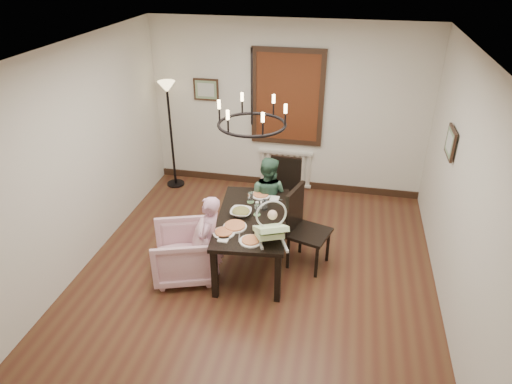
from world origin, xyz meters
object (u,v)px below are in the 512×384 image
(elderly_woman, at_px, (210,247))
(baby_bouncer, at_px, (270,227))
(armchair, at_px, (183,253))
(seated_man, at_px, (267,203))
(chair_far, at_px, (283,194))
(drinking_glass, at_px, (257,210))
(chair_right, at_px, (310,229))
(floor_lamp, at_px, (171,137))
(dining_table, at_px, (252,222))

(elderly_woman, xyz_separation_m, baby_bouncer, (0.74, -0.02, 0.40))
(armchair, xyz_separation_m, seated_man, (0.86, 1.16, 0.16))
(chair_far, relative_size, drinking_glass, 7.65)
(baby_bouncer, bearing_deg, chair_far, 69.66)
(baby_bouncer, height_order, drinking_glass, baby_bouncer)
(chair_far, xyz_separation_m, baby_bouncer, (0.08, -1.49, 0.38))
(elderly_woman, distance_m, baby_bouncer, 0.84)
(seated_man, xyz_separation_m, drinking_glass, (-0.01, -0.67, 0.29))
(chair_right, xyz_separation_m, baby_bouncer, (-0.41, -0.58, 0.34))
(chair_right, height_order, elderly_woman, chair_right)
(baby_bouncer, xyz_separation_m, floor_lamp, (-2.12, 2.38, 0.01))
(chair_far, bearing_deg, elderly_woman, -112.41)
(chair_far, bearing_deg, drinking_glass, -99.08)
(seated_man, distance_m, floor_lamp, 2.25)
(chair_far, relative_size, armchair, 1.37)
(dining_table, height_order, chair_right, chair_right)
(baby_bouncer, bearing_deg, seated_man, 78.63)
(chair_far, bearing_deg, seated_man, -118.84)
(dining_table, distance_m, chair_right, 0.74)
(dining_table, distance_m, elderly_woman, 0.64)
(drinking_glass, bearing_deg, baby_bouncer, -63.47)
(chair_right, xyz_separation_m, armchair, (-1.52, -0.54, -0.21))
(dining_table, relative_size, armchair, 2.15)
(elderly_woman, bearing_deg, seated_man, 159.94)
(dining_table, height_order, baby_bouncer, baby_bouncer)
(dining_table, height_order, drinking_glass, drinking_glass)
(armchair, xyz_separation_m, floor_lamp, (-1.01, 2.35, 0.56))
(armchair, bearing_deg, chair_far, 125.97)
(baby_bouncer, bearing_deg, drinking_glass, 93.28)
(chair_right, height_order, baby_bouncer, chair_right)
(armchair, height_order, drinking_glass, drinking_glass)
(elderly_woman, xyz_separation_m, drinking_glass, (0.48, 0.51, 0.30))
(chair_far, relative_size, floor_lamp, 0.58)
(chair_right, relative_size, seated_man, 1.09)
(chair_right, distance_m, drinking_glass, 0.72)
(armchair, height_order, elderly_woman, elderly_woman)
(dining_table, relative_size, elderly_woman, 1.65)
(drinking_glass, bearing_deg, floor_lamp, 134.99)
(dining_table, bearing_deg, elderly_woman, -139.98)
(seated_man, relative_size, drinking_glass, 7.44)
(baby_bouncer, xyz_separation_m, drinking_glass, (-0.26, 0.53, -0.10))
(armchair, bearing_deg, baby_bouncer, 69.57)
(armchair, bearing_deg, chair_right, 91.10)
(armchair, bearing_deg, elderly_woman, 68.42)
(elderly_woman, bearing_deg, floor_lamp, -147.24)
(drinking_glass, bearing_deg, elderly_woman, -133.21)
(dining_table, height_order, armchair, dining_table)
(floor_lamp, bearing_deg, dining_table, -46.74)
(chair_right, xyz_separation_m, elderly_woman, (-1.15, -0.56, -0.06))
(seated_man, bearing_deg, dining_table, 98.35)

